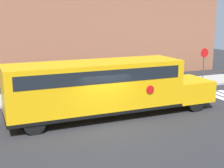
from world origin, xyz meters
TOP-DOWN VIEW (x-y plane):
  - ground_plane at (0.00, 0.00)m, footprint 60.00×60.00m
  - sidewalk_strip at (0.00, 6.50)m, footprint 44.00×3.00m
  - building_backdrop at (0.00, 13.00)m, footprint 32.00×4.00m
  - school_bus at (0.41, 1.27)m, footprint 11.42×2.57m
  - stop_sign at (10.48, 5.69)m, footprint 0.70×0.10m

SIDE VIEW (x-z plane):
  - ground_plane at x=0.00m, z-range 0.00..0.00m
  - sidewalk_strip at x=0.00m, z-range 0.00..0.15m
  - school_bus at x=0.41m, z-range 0.22..3.20m
  - stop_sign at x=10.48m, z-range 0.46..3.31m
  - building_backdrop at x=0.00m, z-range 0.00..9.66m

